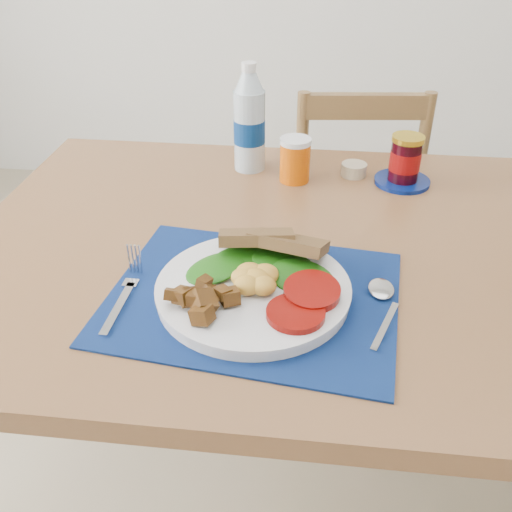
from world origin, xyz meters
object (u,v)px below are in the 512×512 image
Objects in this scene: water_bottle at (249,124)px; juice_glass at (295,161)px; jam_on_saucer at (405,163)px; breakfast_plate at (249,286)px; chair_far at (351,188)px.

juice_glass is (0.11, -0.05, -0.06)m from water_bottle.
jam_on_saucer is at bearing -6.75° from water_bottle.
jam_on_saucer reaches higher than breakfast_plate.
water_bottle is (-0.06, 0.50, 0.08)m from breakfast_plate.
juice_glass is (-0.16, -0.41, 0.26)m from chair_far.
chair_far is 4.28× the size of water_bottle.
breakfast_plate is 2.51× the size of jam_on_saucer.
chair_far reaches higher than juice_glass.
chair_far is 8.52× the size of jam_on_saucer.
chair_far reaches higher than jam_on_saucer.
chair_far is at bearing 69.09° from juice_glass.
water_bottle reaches higher than juice_glass.
jam_on_saucer is (0.35, -0.04, -0.06)m from water_bottle.
jam_on_saucer is at bearing 2.91° from juice_glass.
jam_on_saucer is at bearing 58.64° from breakfast_plate.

